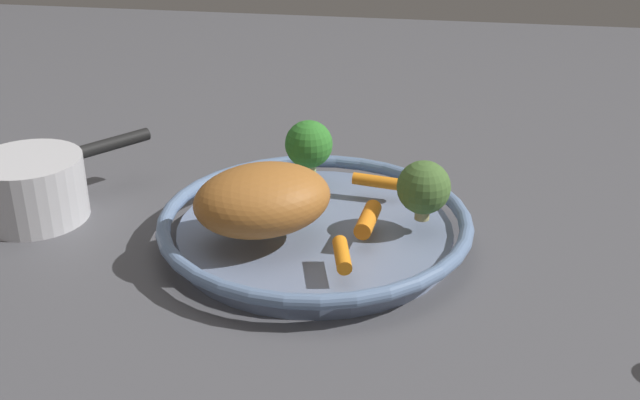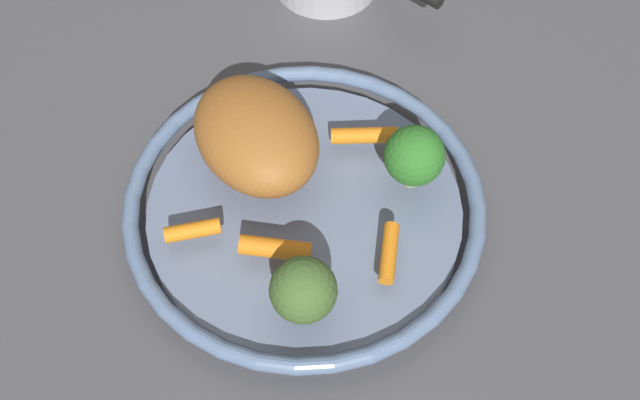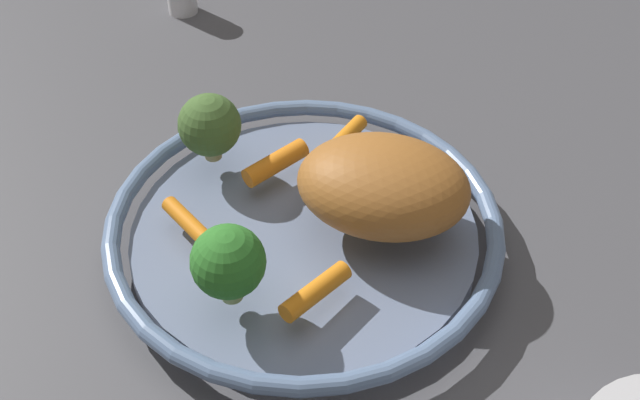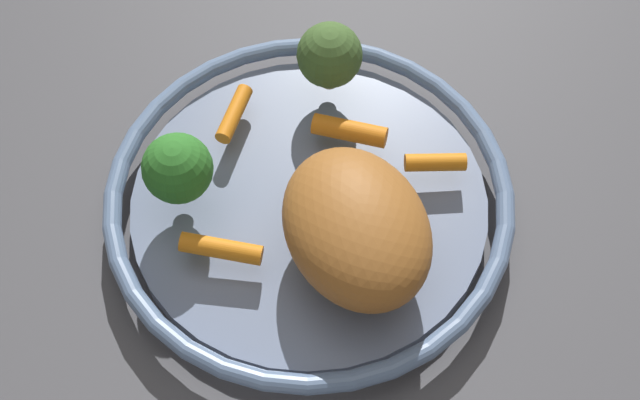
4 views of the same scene
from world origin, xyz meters
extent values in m
plane|color=#4C4C51|center=(0.00, 0.00, 0.00)|extent=(2.20, 2.20, 0.00)
cylinder|color=slate|center=(0.00, 0.00, 0.01)|extent=(0.30, 0.30, 0.02)
torus|color=slate|center=(0.00, 0.00, 0.03)|extent=(0.34, 0.34, 0.02)
ellipsoid|color=#A56329|center=(0.05, 0.05, 0.07)|extent=(0.18, 0.17, 0.07)
cylinder|color=orange|center=(0.07, -0.06, 0.05)|extent=(0.02, 0.07, 0.02)
cylinder|color=orange|center=(-0.06, 0.02, 0.05)|extent=(0.02, 0.07, 0.02)
cylinder|color=orange|center=(-0.06, -0.08, 0.04)|extent=(0.06, 0.02, 0.02)
cylinder|color=orange|center=(-0.04, 0.10, 0.04)|extent=(0.03, 0.05, 0.02)
cylinder|color=tan|center=(-0.12, -0.01, 0.04)|extent=(0.02, 0.02, 0.01)
sphere|color=#44672F|center=(-0.12, -0.01, 0.07)|extent=(0.06, 0.06, 0.06)
cylinder|color=#94AC66|center=(0.02, -0.10, 0.05)|extent=(0.02, 0.02, 0.02)
sphere|color=#2F7929|center=(0.02, -0.10, 0.08)|extent=(0.06, 0.06, 0.06)
camera|label=1|loc=(-0.13, 0.77, 0.43)|focal=44.85mm
camera|label=2|loc=(-0.44, -0.03, 0.69)|focal=47.08mm
camera|label=3|loc=(0.34, -0.32, 0.50)|focal=43.06mm
camera|label=4|loc=(0.37, 0.08, 0.65)|focal=48.62mm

